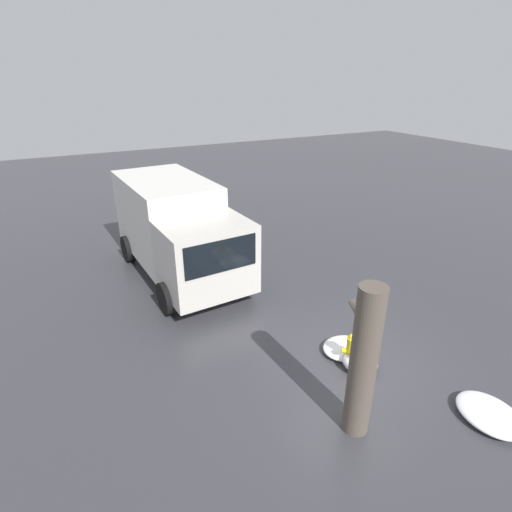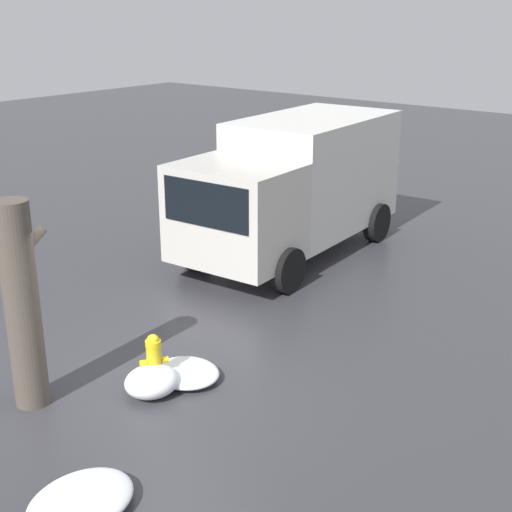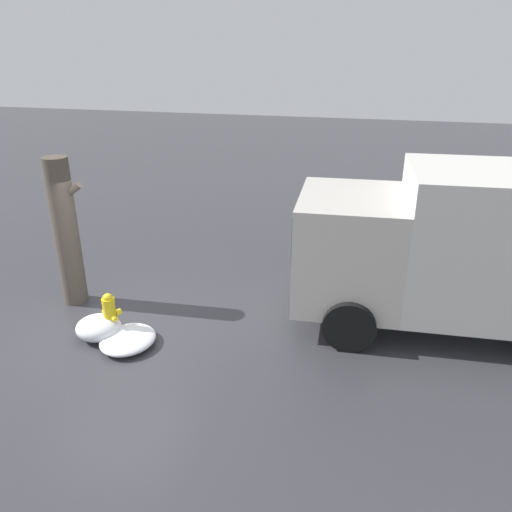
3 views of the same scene
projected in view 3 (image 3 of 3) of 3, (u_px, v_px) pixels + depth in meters
name	position (u px, v px, depth m)	size (l,w,h in m)	color
ground_plane	(113.00, 335.00, 8.92)	(60.00, 60.00, 0.00)	#38383D
fire_hydrant	(110.00, 314.00, 8.76)	(0.40, 0.35, 0.83)	yellow
tree_trunk	(66.00, 232.00, 9.57)	(0.72, 0.47, 2.93)	brown
delivery_truck	(476.00, 246.00, 8.62)	(6.03, 2.90, 2.92)	beige
snow_pile_by_hydrant	(99.00, 328.00, 8.77)	(0.80, 0.73, 0.41)	white
snow_pile_curbside	(128.00, 339.00, 8.60)	(0.93, 1.04, 0.22)	white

